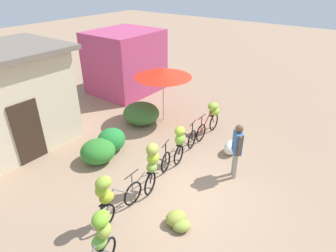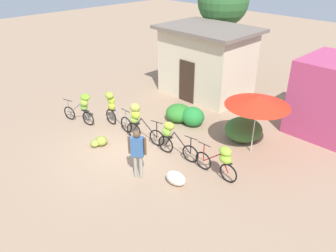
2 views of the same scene
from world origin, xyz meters
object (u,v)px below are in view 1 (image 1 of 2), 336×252
bicycle_center_loaded (154,162)px  person_vendor (237,146)px  shop_pink (125,62)px  bicycle_by_shop (182,140)px  produce_sack (231,147)px  bicycle_rightmost (211,115)px  bicycle_leftmost (99,242)px  bicycle_near_pile (109,195)px  banana_pile_on_ground (178,221)px  market_umbrella (163,72)px

bicycle_center_loaded → person_vendor: bearing=-40.6°
shop_pink → bicycle_by_shop: (-3.46, -5.73, -0.74)m
bicycle_by_shop → produce_sack: 1.78m
bicycle_rightmost → produce_sack: (-0.80, -1.23, -0.51)m
bicycle_leftmost → bicycle_rightmost: 6.42m
bicycle_near_pile → bicycle_by_shop: bearing=2.4°
bicycle_rightmost → person_vendor: bearing=-135.7°
shop_pink → produce_sack: 7.29m
banana_pile_on_ground → market_umbrella: bearing=40.8°
bicycle_by_shop → banana_pile_on_ground: bicycle_by_shop is taller
bicycle_rightmost → person_vendor: 2.65m
bicycle_near_pile → bicycle_by_shop: (3.22, 0.14, -0.13)m
shop_pink → bicycle_near_pile: shop_pink is taller
shop_pink → person_vendor: shop_pink is taller
shop_pink → person_vendor: 8.14m
market_umbrella → bicycle_rightmost: market_umbrella is taller
banana_pile_on_ground → bicycle_by_shop: bearing=32.0°
bicycle_center_loaded → produce_sack: bicycle_center_loaded is taller
shop_pink → bicycle_rightmost: size_ratio=1.94×
bicycle_leftmost → bicycle_rightmost: bearing=9.4°
market_umbrella → bicycle_by_shop: size_ratio=1.31×
shop_pink → banana_pile_on_ground: bearing=-129.0°
bicycle_center_loaded → banana_pile_on_ground: bicycle_center_loaded is taller
shop_pink → bicycle_rightmost: 5.83m
produce_sack → person_vendor: 1.50m
bicycle_leftmost → bicycle_near_pile: bearing=37.7°
bicycle_center_loaded → bicycle_near_pile: bearing=178.8°
shop_pink → bicycle_by_shop: 6.73m
bicycle_by_shop → person_vendor: 1.77m
bicycle_by_shop → bicycle_rightmost: bicycle_by_shop is taller
market_umbrella → bicycle_leftmost: market_umbrella is taller
shop_pink → bicycle_rightmost: shop_pink is taller
market_umbrella → bicycle_by_shop: bearing=-130.7°
shop_pink → bicycle_center_loaded: 7.80m
bicycle_center_loaded → bicycle_rightmost: bearing=4.4°
market_umbrella → banana_pile_on_ground: (-4.25, -3.67, -1.86)m
bicycle_near_pile → person_vendor: person_vendor is taller
bicycle_center_loaded → bicycle_by_shop: 1.62m
banana_pile_on_ground → produce_sack: size_ratio=1.13×
person_vendor → banana_pile_on_ground: bearing=174.6°
bicycle_leftmost → banana_pile_on_ground: bicycle_leftmost is taller
banana_pile_on_ground → bicycle_center_loaded: bearing=59.9°
bicycle_leftmost → bicycle_by_shop: bicycle_leftmost is taller
shop_pink → bicycle_center_loaded: size_ratio=1.89×
bicycle_center_loaded → person_vendor: size_ratio=0.98×
bicycle_leftmost → person_vendor: person_vendor is taller
shop_pink → bicycle_center_loaded: (-5.07, -5.90, -0.59)m
shop_pink → bicycle_by_shop: bearing=-121.1°
bicycle_near_pile → bicycle_rightmost: (5.30, 0.25, -0.13)m
market_umbrella → bicycle_center_loaded: size_ratio=1.31×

